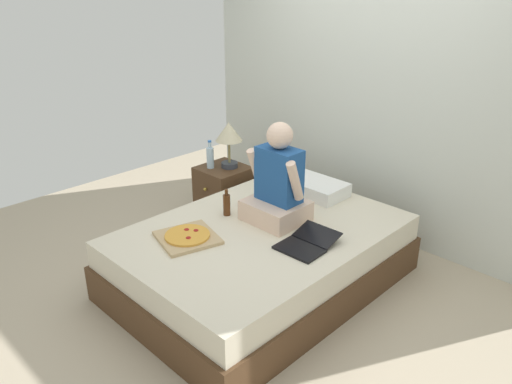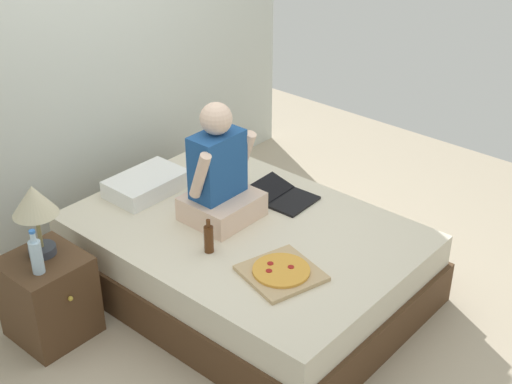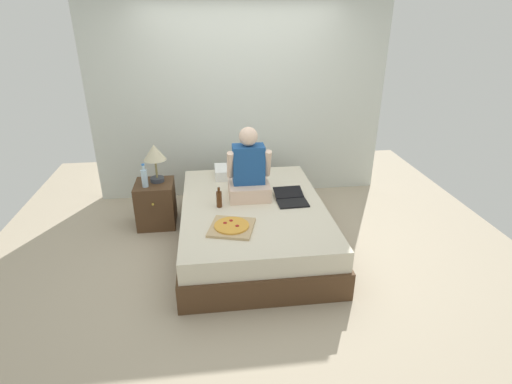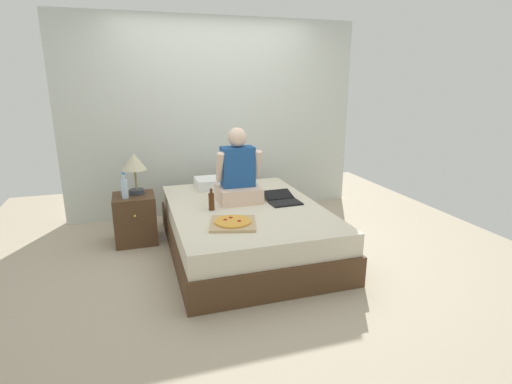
# 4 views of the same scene
# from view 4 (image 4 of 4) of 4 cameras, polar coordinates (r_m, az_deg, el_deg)

# --- Properties ---
(ground_plane) EXTENTS (5.83, 5.83, 0.00)m
(ground_plane) POSITION_cam_4_polar(r_m,az_deg,el_deg) (4.29, -1.48, -8.21)
(ground_plane) COLOR tan
(wall_back) EXTENTS (3.83, 0.12, 2.50)m
(wall_back) POSITION_cam_4_polar(r_m,az_deg,el_deg) (5.34, -5.93, 10.43)
(wall_back) COLOR silver
(wall_back) RESTS_ON ground
(bed) EXTENTS (1.54, 2.16, 0.49)m
(bed) POSITION_cam_4_polar(r_m,az_deg,el_deg) (4.20, -1.51, -5.21)
(bed) COLOR #4C331E
(bed) RESTS_ON ground
(nightstand_left) EXTENTS (0.44, 0.47, 0.53)m
(nightstand_left) POSITION_cam_4_polar(r_m,az_deg,el_deg) (4.60, -16.86, -3.64)
(nightstand_left) COLOR #4C331E
(nightstand_left) RESTS_ON ground
(lamp_on_left_nightstand) EXTENTS (0.26, 0.26, 0.45)m
(lamp_on_left_nightstand) POSITION_cam_4_polar(r_m,az_deg,el_deg) (4.49, -16.97, 3.76)
(lamp_on_left_nightstand) COLOR #333842
(lamp_on_left_nightstand) RESTS_ON nightstand_left
(water_bottle) EXTENTS (0.07, 0.07, 0.28)m
(water_bottle) POSITION_cam_4_polar(r_m,az_deg,el_deg) (4.41, -18.27, 0.54)
(water_bottle) COLOR silver
(water_bottle) RESTS_ON nightstand_left
(pillow) EXTENTS (0.52, 0.34, 0.12)m
(pillow) POSITION_cam_4_polar(r_m,az_deg,el_deg) (4.82, -5.50, 1.37)
(pillow) COLOR white
(pillow) RESTS_ON bed
(person_seated) EXTENTS (0.47, 0.40, 0.78)m
(person_seated) POSITION_cam_4_polar(r_m,az_deg,el_deg) (4.21, -2.58, 2.50)
(person_seated) COLOR beige
(person_seated) RESTS_ON bed
(laptop) EXTENTS (0.33, 0.43, 0.07)m
(laptop) POSITION_cam_4_polar(r_m,az_deg,el_deg) (4.25, 3.84, -1.14)
(laptop) COLOR black
(laptop) RESTS_ON bed
(pizza_box) EXTENTS (0.49, 0.49, 0.05)m
(pizza_box) POSITION_cam_4_polar(r_m,az_deg,el_deg) (3.58, -3.33, -4.43)
(pizza_box) COLOR tan
(pizza_box) RESTS_ON bed
(beer_bottle_on_bed) EXTENTS (0.06, 0.06, 0.22)m
(beer_bottle_on_bed) POSITION_cam_4_polar(r_m,az_deg,el_deg) (3.98, -6.38, -1.31)
(beer_bottle_on_bed) COLOR #4C2811
(beer_bottle_on_bed) RESTS_ON bed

